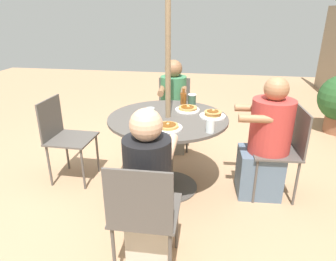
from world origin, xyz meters
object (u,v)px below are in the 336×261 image
at_px(patio_table, 168,133).
at_px(drinking_glass_a, 210,126).
at_px(patio_chair_north, 284,146).
at_px(coffee_cup, 192,99).
at_px(diner_west, 149,193).
at_px(syrup_bottle, 183,98).
at_px(pancake_plate_b, 213,114).
at_px(pancake_plate_a, 187,109).
at_px(pancake_plate_c, 168,127).
at_px(diner_north, 266,144).
at_px(patio_chair_west, 144,211).
at_px(diner_east, 173,110).
at_px(drinking_glass_b, 150,114).
at_px(patio_chair_east, 174,107).
at_px(patio_chair_south, 64,134).

distance_m(patio_table, drinking_glass_a, 0.55).
distance_m(patio_chair_north, coffee_cup, 1.03).
relative_size(diner_west, syrup_bottle, 6.84).
bearing_deg(pancake_plate_b, diner_west, -21.26).
xyz_separation_m(patio_table, diner_west, (0.92, 0.02, -0.06)).
bearing_deg(pancake_plate_a, drinking_glass_a, 24.30).
distance_m(pancake_plate_c, drinking_glass_a, 0.35).
bearing_deg(pancake_plate_c, pancake_plate_a, 167.91).
relative_size(diner_north, patio_chair_west, 1.33).
relative_size(diner_east, drinking_glass_a, 10.20).
bearing_deg(drinking_glass_b, coffee_cup, 151.22).
bearing_deg(diner_east, diner_north, 134.02).
bearing_deg(diner_west, patio_chair_east, 92.20).
distance_m(patio_table, patio_chair_east, 1.09).
height_order(diner_west, coffee_cup, diner_west).
bearing_deg(pancake_plate_b, patio_chair_north, 89.48).
relative_size(patio_chair_north, drinking_glass_b, 7.31).
xyz_separation_m(patio_table, drinking_glass_b, (0.12, -0.14, 0.23)).
xyz_separation_m(pancake_plate_b, coffee_cup, (-0.38, -0.23, 0.03)).
distance_m(patio_chair_north, diner_west, 1.46).
height_order(patio_chair_north, diner_east, diner_east).
relative_size(diner_north, diner_west, 1.02).
relative_size(patio_chair_south, diner_west, 0.76).
xyz_separation_m(patio_chair_east, diner_west, (2.01, 0.13, 0.02)).
bearing_deg(patio_chair_west, syrup_bottle, 86.12).
height_order(patio_chair_east, syrup_bottle, syrup_bottle).
bearing_deg(coffee_cup, syrup_bottle, -76.70).
relative_size(patio_table, pancake_plate_b, 4.65).
bearing_deg(pancake_plate_c, syrup_bottle, 176.53).
xyz_separation_m(patio_chair_east, pancake_plate_b, (1.01, 0.51, 0.27)).
height_order(patio_chair_west, drinking_glass_b, drinking_glass_b).
height_order(pancake_plate_c, drinking_glass_a, drinking_glass_a).
bearing_deg(pancake_plate_b, syrup_bottle, -138.66).
relative_size(pancake_plate_b, drinking_glass_b, 2.02).
relative_size(patio_chair_north, patio_chair_east, 1.00).
xyz_separation_m(diner_north, pancake_plate_a, (-0.16, -0.76, 0.26)).
height_order(diner_north, coffee_cup, diner_north).
xyz_separation_m(diner_west, pancake_plate_a, (-1.14, 0.14, 0.25)).
distance_m(diner_west, drinking_glass_b, 0.86).
bearing_deg(coffee_cup, diner_west, -6.56).
distance_m(patio_chair_north, diner_north, 0.17).
bearing_deg(drinking_glass_b, diner_east, 177.20).
height_order(pancake_plate_c, syrup_bottle, syrup_bottle).
bearing_deg(patio_chair_south, drinking_glass_b, 82.45).
height_order(pancake_plate_a, syrup_bottle, syrup_bottle).
relative_size(patio_chair_west, syrup_bottle, 5.22).
bearing_deg(patio_chair_west, drinking_glass_a, 62.97).
height_order(diner_north, diner_west, diner_north).
distance_m(patio_chair_east, diner_west, 2.01).
bearing_deg(patio_chair_north, syrup_bottle, 66.09).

